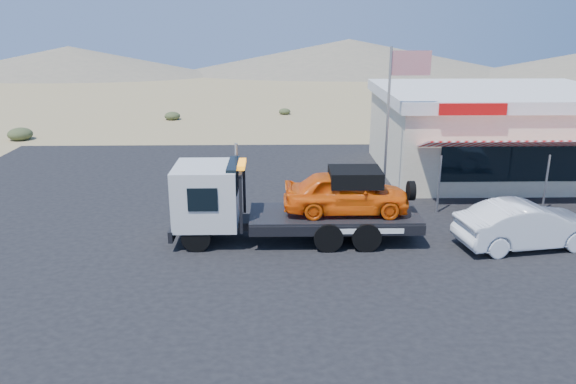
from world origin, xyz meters
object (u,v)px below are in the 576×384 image
flagpole (394,108)px  tow_truck (290,199)px  jerky_store (492,131)px  white_sedan (527,225)px

flagpole → tow_truck: bearing=-137.4°
jerky_store → flagpole: 7.36m
white_sedan → jerky_store: size_ratio=0.43×
tow_truck → jerky_store: 12.63m
white_sedan → jerky_store: bearing=-22.6°
tow_truck → white_sedan: 7.58m
tow_truck → jerky_store: (9.60, 8.19, 0.57)m
tow_truck → jerky_store: size_ratio=0.76×
tow_truck → jerky_store: bearing=40.5°
jerky_store → flagpole: flagpole is taller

